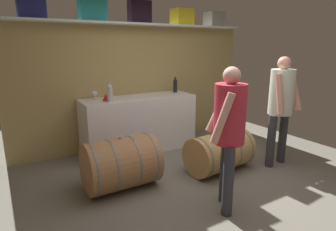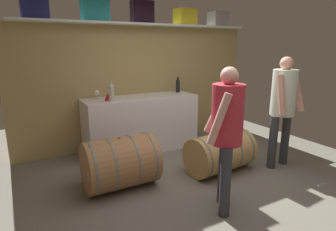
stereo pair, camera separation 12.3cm
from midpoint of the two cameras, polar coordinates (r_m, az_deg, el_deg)
name	(u,v)px [view 1 (the left image)]	position (r m, az deg, el deg)	size (l,w,h in m)	color
ground_plane	(190,175)	(4.06, 3.53, -12.01)	(5.60, 7.61, 0.02)	slate
back_wall_panel	(138,87)	(5.15, -6.78, 5.83)	(4.40, 0.10, 2.09)	tan
high_shelf_board	(140,24)	(4.97, -6.40, 17.83)	(4.05, 0.40, 0.03)	silver
toolcase_navy	(31,9)	(4.55, -26.61, 18.75)	(0.36, 0.21, 0.26)	navy
toolcase_teal	(92,9)	(4.71, -15.80, 19.97)	(0.41, 0.19, 0.35)	teal
toolcase_black	(140,12)	(4.99, -6.53, 20.07)	(0.36, 0.19, 0.36)	black
toolcase_yellow	(182,17)	(5.39, 2.16, 19.27)	(0.36, 0.27, 0.28)	yellow
toolcase_grey	(214,19)	(5.83, 8.73, 18.65)	(0.34, 0.29, 0.27)	gray
work_cabinet	(139,124)	(4.86, -6.56, -1.66)	(1.91, 0.64, 0.93)	white
wine_bottle_clear	(110,93)	(4.36, -12.45, 4.50)	(0.08, 0.08, 0.32)	#B6BCB9
wine_bottle_dark	(175,85)	(5.19, 0.78, 6.16)	(0.07, 0.07, 0.28)	black
wine_glass	(94,94)	(4.64, -15.38, 4.29)	(0.08, 0.08, 0.14)	white
red_funnel	(106,97)	(4.50, -13.21, 3.65)	(0.11, 0.11, 0.12)	red
wine_barrel_near	(220,152)	(4.15, 9.57, -7.22)	(1.00, 0.64, 0.57)	tan
wine_barrel_far	(121,163)	(3.65, -10.43, -9.47)	(0.89, 0.66, 0.67)	#9E7046
tasting_cup	(223,130)	(4.08, 10.27, -3.01)	(0.07, 0.07, 0.06)	red
winemaker_pouring	(229,125)	(3.01, 11.01, -1.87)	(0.47, 0.52, 1.57)	#33343E
visitor_tasting	(281,100)	(4.39, 21.17, 2.89)	(0.49, 0.38, 1.62)	#31353B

